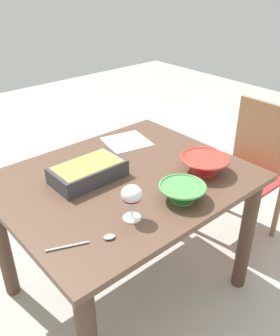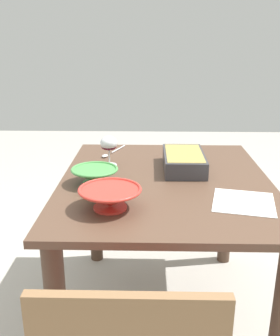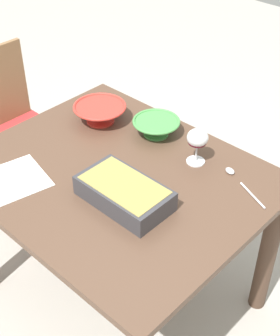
{
  "view_description": "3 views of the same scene",
  "coord_description": "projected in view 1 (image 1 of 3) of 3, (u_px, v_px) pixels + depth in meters",
  "views": [
    {
      "loc": [
        -0.92,
        -1.17,
        1.63
      ],
      "look_at": [
        0.01,
        -0.1,
        0.83
      ],
      "focal_mm": 38.55,
      "sensor_mm": 36.0,
      "label": 1
    },
    {
      "loc": [
        1.64,
        -0.08,
        1.36
      ],
      "look_at": [
        -0.07,
        -0.12,
        0.77
      ],
      "focal_mm": 41.17,
      "sensor_mm": 36.0,
      "label": 2
    },
    {
      "loc": [
        -1.1,
        1.03,
        1.94
      ],
      "look_at": [
        -0.08,
        -0.06,
        0.78
      ],
      "focal_mm": 52.44,
      "sensor_mm": 36.0,
      "label": 3
    }
  ],
  "objects": [
    {
      "name": "ground_plane",
      "position": [
        127.0,
        286.0,
        2.09
      ],
      "size": [
        8.0,
        8.0,
        0.0
      ],
      "primitive_type": "plane",
      "color": "#B2ADA3"
    },
    {
      "name": "dining_table",
      "position": [
        125.0,
        201.0,
        1.79
      ],
      "size": [
        1.15,
        0.95,
        0.74
      ],
      "color": "brown",
      "rests_on": "ground_plane"
    },
    {
      "name": "chair",
      "position": [
        250.0,
        167.0,
        2.31
      ],
      "size": [
        0.4,
        0.42,
        0.9
      ],
      "color": "#B22D2D",
      "rests_on": "ground_plane"
    },
    {
      "name": "wine_glass",
      "position": [
        132.0,
        196.0,
        1.39
      ],
      "size": [
        0.09,
        0.09,
        0.15
      ],
      "color": "white",
      "rests_on": "dining_table"
    },
    {
      "name": "casserole_dish",
      "position": [
        88.0,
        171.0,
        1.68
      ],
      "size": [
        0.34,
        0.19,
        0.08
      ],
      "color": "#38383D",
      "rests_on": "dining_table"
    },
    {
      "name": "mixing_bowl",
      "position": [
        204.0,
        164.0,
        1.74
      ],
      "size": [
        0.24,
        0.24,
        0.08
      ],
      "color": "red",
      "rests_on": "dining_table"
    },
    {
      "name": "small_bowl",
      "position": [
        182.0,
        191.0,
        1.54
      ],
      "size": [
        0.21,
        0.21,
        0.07
      ],
      "color": "#4C994C",
      "rests_on": "dining_table"
    },
    {
      "name": "serving_spoon",
      "position": [
        95.0,
        240.0,
        1.32
      ],
      "size": [
        0.24,
        0.12,
        0.01
      ],
      "color": "silver",
      "rests_on": "dining_table"
    },
    {
      "name": "napkin",
      "position": [
        127.0,
        141.0,
        2.07
      ],
      "size": [
        0.28,
        0.28,
        0.0
      ],
      "primitive_type": "cube",
      "rotation": [
        0.0,
        0.0,
        -0.22
      ],
      "color": "white",
      "rests_on": "dining_table"
    }
  ]
}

